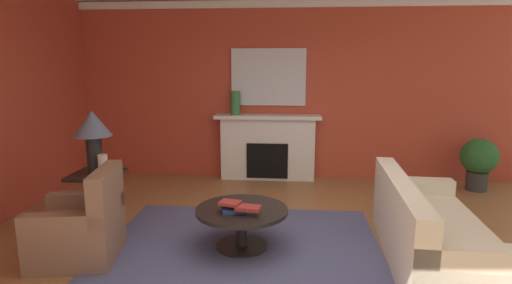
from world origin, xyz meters
TOP-DOWN VIEW (x-y plane):
  - ground_plane at (0.00, 0.00)m, footprint 9.35×9.35m
  - wall_fireplace at (0.00, 3.07)m, footprint 7.79×0.12m
  - crown_moulding at (0.00, 2.99)m, footprint 7.79×0.08m
  - area_rug at (-0.48, 0.10)m, footprint 3.01×2.44m
  - fireplace at (-0.36, 2.86)m, footprint 1.80×0.35m
  - mantel_mirror at (-0.36, 2.98)m, footprint 1.26×0.04m
  - sofa at (1.44, -0.09)m, footprint 1.01×2.15m
  - armchair_near_window at (-2.10, -0.27)m, footprint 0.92×0.92m
  - coffee_table at (-0.48, 0.10)m, footprint 1.00×1.00m
  - side_table at (-2.28, 0.49)m, footprint 0.56×0.56m
  - table_lamp at (-2.28, 0.49)m, footprint 0.44×0.44m
  - vase_on_side_table at (-2.13, 0.37)m, footprint 0.11×0.11m
  - vase_mantel_left at (-0.91, 2.81)m, footprint 0.17×0.17m
  - book_red_cover at (-0.56, -0.01)m, footprint 0.29×0.25m
  - book_art_folio at (-0.39, -0.07)m, footprint 0.27×0.19m
  - book_small_novel at (-0.59, -0.03)m, footprint 0.25×0.21m
  - potted_plant at (2.99, 2.49)m, footprint 0.56×0.56m

SIDE VIEW (x-z plane):
  - ground_plane at x=0.00m, z-range 0.00..0.00m
  - area_rug at x=-0.48m, z-range 0.00..0.01m
  - sofa at x=1.44m, z-range -0.13..0.72m
  - armchair_near_window at x=-2.10m, z-range -0.17..0.78m
  - coffee_table at x=-0.48m, z-range 0.11..0.56m
  - side_table at x=-2.28m, z-range 0.05..0.75m
  - book_red_cover at x=-0.56m, z-range 0.45..0.50m
  - potted_plant at x=2.99m, z-range 0.08..0.91m
  - book_art_folio at x=-0.39m, z-range 0.50..0.54m
  - fireplace at x=-0.36m, z-range -0.03..1.10m
  - book_small_novel at x=-0.59m, z-range 0.54..0.57m
  - vase_on_side_table at x=-2.13m, z-range 0.70..0.96m
  - table_lamp at x=-2.28m, z-range 0.85..1.60m
  - vase_mantel_left at x=-0.91m, z-range 1.12..1.52m
  - wall_fireplace at x=0.00m, z-range 0.00..3.02m
  - mantel_mirror at x=-0.36m, z-range 1.27..2.23m
  - crown_moulding at x=0.00m, z-range 2.88..3.00m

